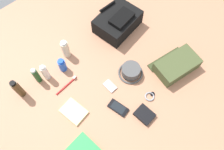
{
  "coord_description": "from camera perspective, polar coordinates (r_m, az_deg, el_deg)",
  "views": [
    {
      "loc": [
        -0.42,
        -0.47,
        1.33
      ],
      "look_at": [
        0.0,
        0.0,
        0.04
      ],
      "focal_mm": 36.04,
      "sensor_mm": 36.0,
      "label": 1
    }
  ],
  "objects": [
    {
      "name": "media_player",
      "position": [
        1.44,
        -0.52,
        -2.82
      ],
      "size": [
        0.05,
        0.08,
        0.01
      ],
      "color": "#B7B7BC",
      "rests_on": "ground_plane"
    },
    {
      "name": "wristwatch",
      "position": [
        1.44,
        9.6,
        -5.31
      ],
      "size": [
        0.07,
        0.06,
        0.01
      ],
      "color": "#99999E",
      "rests_on": "ground_plane"
    },
    {
      "name": "bucket_hat",
      "position": [
        1.47,
        4.79,
        0.97
      ],
      "size": [
        0.16,
        0.16,
        0.07
      ],
      "color": "#505050",
      "rests_on": "ground_plane"
    },
    {
      "name": "toothbrush",
      "position": [
        1.48,
        -11.18,
        -2.34
      ],
      "size": [
        0.17,
        0.02,
        0.02
      ],
      "color": "red",
      "rests_on": "ground_plane"
    },
    {
      "name": "shampoo_bottle",
      "position": [
        1.48,
        -18.63,
        -0.12
      ],
      "size": [
        0.04,
        0.04,
        0.14
      ],
      "color": "#19471E",
      "rests_on": "ground_plane"
    },
    {
      "name": "toothpaste_tube",
      "position": [
        1.48,
        -16.61,
        0.64
      ],
      "size": [
        0.04,
        0.04,
        0.14
      ],
      "color": "white",
      "rests_on": "ground_plane"
    },
    {
      "name": "backpack",
      "position": [
        1.64,
        1.47,
        13.37
      ],
      "size": [
        0.34,
        0.27,
        0.15
      ],
      "color": "black",
      "rests_on": "ground_plane"
    },
    {
      "name": "lotion_bottle",
      "position": [
        1.53,
        -11.72,
        6.5
      ],
      "size": [
        0.05,
        0.05,
        0.15
      ],
      "color": "beige",
      "rests_on": "ground_plane"
    },
    {
      "name": "ground_plane",
      "position": [
        1.49,
        -0.0,
        -0.88
      ],
      "size": [
        2.64,
        2.02,
        0.02
      ],
      "primitive_type": "cube",
      "color": "tan",
      "rests_on": "ground"
    },
    {
      "name": "wallet",
      "position": [
        1.39,
        8.26,
        -9.92
      ],
      "size": [
        0.1,
        0.12,
        0.02
      ],
      "primitive_type": "cube",
      "rotation": [
        0.0,
        0.0,
        0.08
      ],
      "color": "black",
      "rests_on": "ground_plane"
    },
    {
      "name": "cell_phone",
      "position": [
        1.39,
        1.56,
        -8.33
      ],
      "size": [
        0.09,
        0.14,
        0.01
      ],
      "color": "black",
      "rests_on": "ground_plane"
    },
    {
      "name": "toiletry_pouch",
      "position": [
        1.53,
        16.0,
        2.45
      ],
      "size": [
        0.3,
        0.24,
        0.08
      ],
      "color": "#47512D",
      "rests_on": "ground_plane"
    },
    {
      "name": "cologne_bottle",
      "position": [
        1.47,
        -22.78,
        -3.23
      ],
      "size": [
        0.04,
        0.04,
        0.17
      ],
      "color": "#473319",
      "rests_on": "ground_plane"
    },
    {
      "name": "deodorant_spray",
      "position": [
        1.49,
        -12.52,
        2.5
      ],
      "size": [
        0.05,
        0.05,
        0.11
      ],
      "color": "blue",
      "rests_on": "ground_plane"
    },
    {
      "name": "notepad",
      "position": [
        1.4,
        -9.67,
        -9.1
      ],
      "size": [
        0.13,
        0.17,
        0.02
      ],
      "primitive_type": "cube",
      "rotation": [
        0.0,
        0.0,
        0.16
      ],
      "color": "beige",
      "rests_on": "ground_plane"
    }
  ]
}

